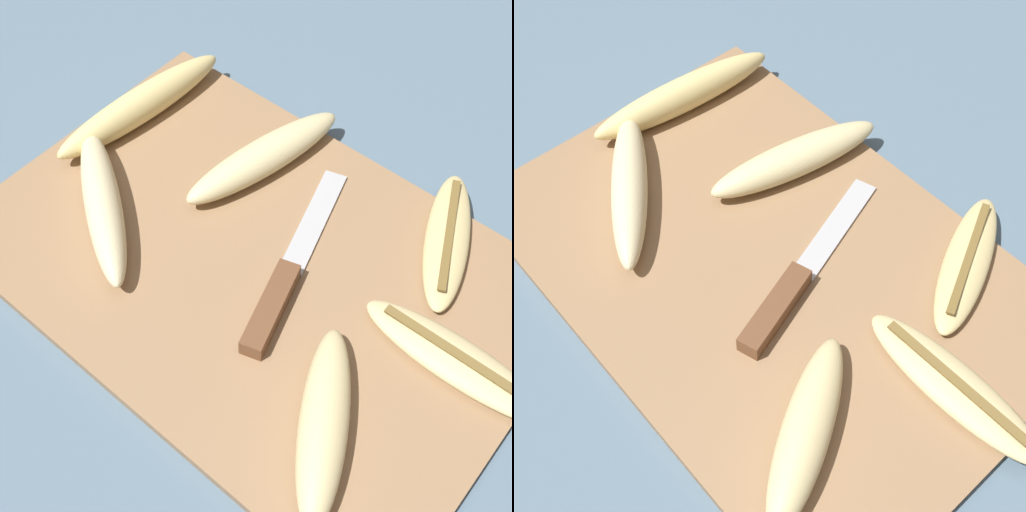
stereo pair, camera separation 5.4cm
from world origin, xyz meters
TOP-DOWN VIEW (x-y plane):
  - ground_plane at (0.00, 0.00)m, footprint 4.00×4.00m
  - cutting_board at (0.00, 0.00)m, footprint 0.50×0.34m
  - knife at (0.04, -0.01)m, footprint 0.08×0.21m
  - banana_ripe_center at (0.14, -0.09)m, footprint 0.12×0.16m
  - banana_cream_curved at (-0.14, -0.05)m, footprint 0.18×0.14m
  - banana_spotted_left at (0.12, 0.13)m, footprint 0.10×0.16m
  - banana_golden_short at (-0.21, 0.07)m, footprint 0.05×0.21m
  - banana_mellow_near at (0.19, 0.03)m, footprint 0.17×0.05m
  - banana_soft_right at (-0.07, 0.09)m, footprint 0.07×0.19m

SIDE VIEW (x-z plane):
  - ground_plane at x=0.00m, z-range 0.00..0.00m
  - cutting_board at x=0.00m, z-range 0.00..0.01m
  - knife at x=0.04m, z-range 0.01..0.03m
  - banana_mellow_near at x=0.19m, z-range 0.01..0.03m
  - banana_spotted_left at x=0.12m, z-range 0.01..0.03m
  - banana_ripe_center at x=0.14m, z-range 0.01..0.04m
  - banana_soft_right at x=-0.07m, z-range 0.01..0.05m
  - banana_cream_curved at x=-0.14m, z-range 0.01..0.05m
  - banana_golden_short at x=-0.21m, z-range 0.01..0.05m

